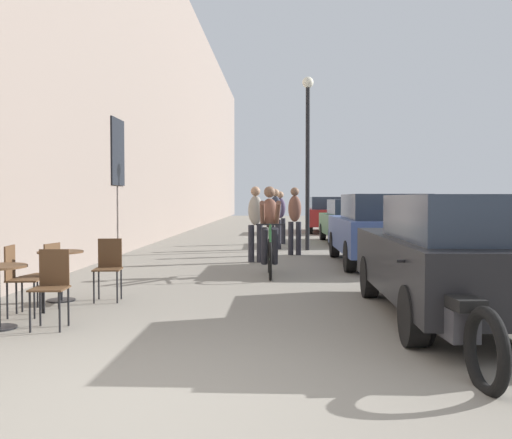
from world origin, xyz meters
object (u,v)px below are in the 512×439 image
Objects in this scene: cafe_chair_near_toward_wall at (19,275)px; pedestrian_far at (275,215)px; pedestrian_near at (255,220)px; parked_car_fourth at (328,214)px; cafe_table_mid at (61,265)px; parked_car_nearest at (456,255)px; cafe_chair_mid_toward_street at (45,272)px; cafe_chair_near_toward_street at (52,283)px; street_lamp at (308,141)px; pedestrian_mid at (295,217)px; cafe_chair_mid_toward_wall at (109,265)px; parked_motorcycle at (451,319)px; pedestrian_furthest at (280,214)px; parked_car_second at (379,228)px; parked_car_third at (351,221)px; cyclist_on_bicycle at (270,233)px.

cafe_chair_near_toward_wall is 10.04m from pedestrian_far.
pedestrian_near reaches higher than parked_car_fourth.
pedestrian_far is (3.02, 8.45, 0.47)m from cafe_table_mid.
pedestrian_far is at bearing 103.39° from parked_car_nearest.
pedestrian_near is at bearing 66.43° from cafe_chair_mid_toward_street.
cafe_chair_near_toward_street is 0.51× the size of pedestrian_far.
street_lamp is (3.86, 8.87, 2.59)m from cafe_chair_mid_toward_street.
cafe_chair_mid_toward_street is at bearing -114.80° from pedestrian_mid.
pedestrian_mid reaches higher than cafe_chair_mid_toward_wall.
parked_motorcycle is (4.00, -2.98, -0.11)m from cafe_chair_mid_toward_wall.
cafe_chair_mid_toward_street is at bearing -84.00° from cafe_table_mid.
parked_motorcycle is (0.74, -11.07, -2.70)m from street_lamp.
cafe_chair_near_toward_street is at bearing -106.88° from pedestrian_near.
pedestrian_far is at bearing -94.19° from pedestrian_furthest.
pedestrian_far is at bearing 107.13° from pedestrian_mid.
parked_car_second reaches higher than parked_motorcycle.
cafe_chair_mid_toward_wall is 0.22× the size of parked_car_third.
parked_car_nearest reaches higher than cafe_chair_mid_toward_wall.
parked_motorcycle is (1.66, -11.36, -0.58)m from pedestrian_far.
cafe_chair_mid_toward_street is 0.51× the size of cyclist_on_bicycle.
pedestrian_furthest is (2.49, 10.29, 0.44)m from cafe_chair_mid_toward_wall.
parked_car_second is (5.36, 4.70, 0.29)m from cafe_table_mid.
parked_car_third is (1.94, 3.96, -0.25)m from pedestrian_mid.
pedestrian_far is (0.43, 3.40, -0.00)m from pedestrian_near.
parked_motorcycle is (4.13, -1.24, -0.11)m from cafe_chair_near_toward_street.
street_lamp is (3.39, 9.83, 2.59)m from cafe_chair_near_toward_street.
street_lamp is at bearing 73.88° from pedestrian_mid.
parked_car_second is (5.48, 5.77, 0.29)m from cafe_chair_near_toward_wall.
cafe_chair_mid_toward_wall is (0.68, 0.08, -0.00)m from cafe_table_mid.
cafe_chair_near_toward_street is at bearing -63.72° from cafe_chair_mid_toward_street.
street_lamp is at bearing 98.34° from parked_car_nearest.
parked_car_second is (2.78, -0.35, -0.18)m from pedestrian_near.
pedestrian_mid is 9.78m from parked_motorcycle.
pedestrian_furthest is 11.62m from parked_car_nearest.
cafe_chair_mid_toward_wall is at bearing 143.31° from parked_motorcycle.
pedestrian_furthest is (3.09, 11.08, 0.44)m from cafe_chair_mid_toward_street.
parked_car_third is (4.80, 10.67, 0.23)m from cafe_chair_mid_toward_wall.
street_lamp is (0.77, -2.20, 2.15)m from pedestrian_furthest.
pedestrian_near is 6.68m from parked_car_nearest.
pedestrian_mid reaches higher than pedestrian_furthest.
parked_car_second is (0.08, 5.76, 0.02)m from parked_car_nearest.
pedestrian_furthest is (0.14, 1.92, -0.03)m from pedestrian_far.
cafe_chair_mid_toward_street is 11.51m from pedestrian_furthest.
pedestrian_far is 0.40× the size of parked_car_second.
parked_car_second is at bearing -68.77° from pedestrian_furthest.
pedestrian_furthest is (0.21, 7.46, 0.15)m from cyclist_on_bicycle.
parked_motorcycle is (1.52, -13.28, -0.55)m from pedestrian_furthest.
parked_car_nearest is 0.97× the size of parked_car_second.
pedestrian_near is at bearing 113.82° from parked_car_nearest.
pedestrian_far is at bearing 76.26° from cafe_chair_near_toward_street.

